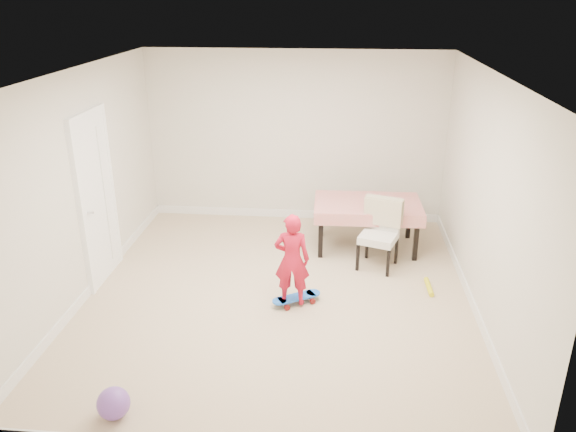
# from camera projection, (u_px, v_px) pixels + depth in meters

# --- Properties ---
(ground) EXTENTS (5.00, 5.00, 0.00)m
(ground) POSITION_uv_depth(u_px,v_px,m) (278.00, 296.00, 6.67)
(ground) COLOR tan
(ground) RESTS_ON ground
(ceiling) EXTENTS (4.50, 5.00, 0.04)m
(ceiling) POSITION_uv_depth(u_px,v_px,m) (276.00, 75.00, 5.70)
(ceiling) COLOR silver
(ceiling) RESTS_ON wall_back
(wall_back) EXTENTS (4.50, 0.04, 2.60)m
(wall_back) POSITION_uv_depth(u_px,v_px,m) (295.00, 138.00, 8.47)
(wall_back) COLOR beige
(wall_back) RESTS_ON ground
(wall_front) EXTENTS (4.50, 0.04, 2.60)m
(wall_front) POSITION_uv_depth(u_px,v_px,m) (238.00, 313.00, 3.89)
(wall_front) COLOR beige
(wall_front) RESTS_ON ground
(wall_left) EXTENTS (0.04, 5.00, 2.60)m
(wall_left) POSITION_uv_depth(u_px,v_px,m) (82.00, 187.00, 6.37)
(wall_left) COLOR beige
(wall_left) RESTS_ON ground
(wall_right) EXTENTS (0.04, 5.00, 2.60)m
(wall_right) POSITION_uv_depth(u_px,v_px,m) (484.00, 200.00, 5.99)
(wall_right) COLOR beige
(wall_right) RESTS_ON ground
(door) EXTENTS (0.11, 0.94, 2.11)m
(door) POSITION_uv_depth(u_px,v_px,m) (97.00, 201.00, 6.75)
(door) COLOR white
(door) RESTS_ON ground
(baseboard_back) EXTENTS (4.50, 0.02, 0.12)m
(baseboard_back) POSITION_uv_depth(u_px,v_px,m) (295.00, 214.00, 8.95)
(baseboard_back) COLOR white
(baseboard_back) RESTS_ON ground
(baseboard_left) EXTENTS (0.02, 5.00, 0.12)m
(baseboard_left) POSITION_uv_depth(u_px,v_px,m) (96.00, 283.00, 6.84)
(baseboard_left) COLOR white
(baseboard_left) RESTS_ON ground
(baseboard_right) EXTENTS (0.02, 5.00, 0.12)m
(baseboard_right) POSITION_uv_depth(u_px,v_px,m) (471.00, 300.00, 6.46)
(baseboard_right) COLOR white
(baseboard_right) RESTS_ON ground
(dining_table) EXTENTS (1.46, 0.94, 0.67)m
(dining_table) POSITION_uv_depth(u_px,v_px,m) (367.00, 225.00, 7.81)
(dining_table) COLOR red
(dining_table) RESTS_ON ground
(dining_chair) EXTENTS (0.66, 0.71, 0.91)m
(dining_chair) POSITION_uv_depth(u_px,v_px,m) (379.00, 235.00, 7.20)
(dining_chair) COLOR silver
(dining_chair) RESTS_ON ground
(skateboard) EXTENTS (0.63, 0.50, 0.09)m
(skateboard) POSITION_uv_depth(u_px,v_px,m) (296.00, 300.00, 6.50)
(skateboard) COLOR blue
(skateboard) RESTS_ON ground
(child) EXTENTS (0.40, 0.27, 1.09)m
(child) POSITION_uv_depth(u_px,v_px,m) (292.00, 262.00, 6.28)
(child) COLOR red
(child) RESTS_ON ground
(balloon) EXTENTS (0.28, 0.28, 0.28)m
(balloon) POSITION_uv_depth(u_px,v_px,m) (113.00, 403.00, 4.74)
(balloon) COLOR #7447AB
(balloon) RESTS_ON ground
(foam_toy) EXTENTS (0.07, 0.40, 0.06)m
(foam_toy) POSITION_uv_depth(u_px,v_px,m) (429.00, 287.00, 6.81)
(foam_toy) COLOR yellow
(foam_toy) RESTS_ON ground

